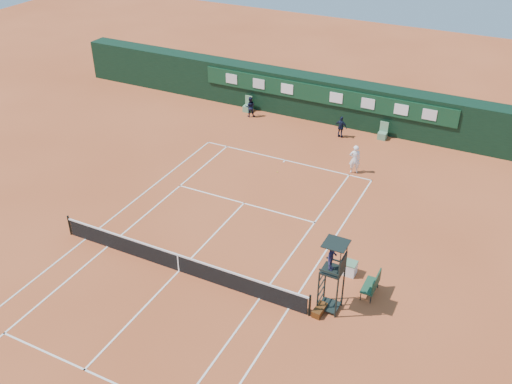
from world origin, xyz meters
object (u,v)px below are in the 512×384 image
cooler (350,268)px  player_bench (373,284)px  tennis_net (178,262)px  player (355,159)px  umpire_chair (333,262)px

cooler → player_bench: bearing=-34.7°
tennis_net → player: bearing=71.0°
umpire_chair → player_bench: size_ratio=2.85×
player_bench → cooler: 1.60m
cooler → player: (-2.80, 9.02, 0.56)m
umpire_chair → player: bearing=103.3°
player → umpire_chair: bearing=78.2°
tennis_net → cooler: 7.78m
tennis_net → player: size_ratio=7.24×
player → player_bench: bearing=87.3°
tennis_net → player_bench: 8.68m
player_bench → player: size_ratio=0.67×
umpire_chair → cooler: bearing=88.7°
player_bench → player: 10.74m
player_bench → cooler: (-1.30, 0.90, -0.27)m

